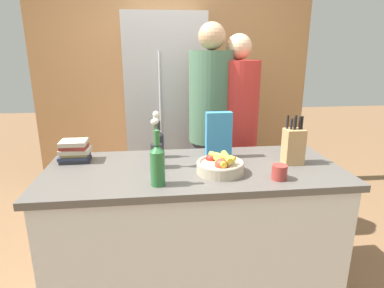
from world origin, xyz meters
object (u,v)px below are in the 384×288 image
(flower_vase, at_px, (156,149))
(coffee_mug, at_px, (279,172))
(knife_block, at_px, (293,145))
(bottle_vinegar, at_px, (158,164))
(bottle_oil, at_px, (159,143))
(person_in_blue, at_px, (236,128))
(refrigerator, at_px, (166,114))
(fruit_bowl, at_px, (220,166))
(book_stack, at_px, (75,151))
(cereal_box, at_px, (219,135))
(person_at_sink, at_px, (210,123))

(flower_vase, xyz_separation_m, coffee_mug, (0.67, -0.26, -0.08))
(knife_block, distance_m, bottle_vinegar, 0.88)
(flower_vase, height_order, bottle_oil, flower_vase)
(coffee_mug, bearing_deg, flower_vase, 158.49)
(person_in_blue, bearing_deg, knife_block, -81.84)
(refrigerator, height_order, fruit_bowl, refrigerator)
(knife_block, relative_size, book_stack, 1.55)
(flower_vase, xyz_separation_m, bottle_oil, (0.02, 0.19, -0.02))
(knife_block, bearing_deg, book_stack, 171.93)
(cereal_box, bearing_deg, bottle_vinegar, -134.29)
(knife_block, height_order, book_stack, knife_block)
(flower_vase, xyz_separation_m, cereal_box, (0.41, 0.15, 0.03))
(bottle_vinegar, distance_m, person_at_sink, 1.06)
(flower_vase, relative_size, coffee_mug, 3.04)
(knife_block, height_order, person_at_sink, person_at_sink)
(coffee_mug, bearing_deg, bottle_oil, 144.77)
(person_at_sink, bearing_deg, fruit_bowl, -121.75)
(refrigerator, distance_m, cereal_box, 1.30)
(cereal_box, height_order, person_at_sink, person_at_sink)
(flower_vase, xyz_separation_m, book_stack, (-0.52, 0.17, -0.05))
(bottle_oil, bearing_deg, book_stack, -177.72)
(flower_vase, height_order, person_in_blue, person_in_blue)
(knife_block, xyz_separation_m, flower_vase, (-0.85, 0.02, 0.00))
(fruit_bowl, bearing_deg, coffee_mug, -23.10)
(knife_block, relative_size, flower_vase, 0.88)
(coffee_mug, xyz_separation_m, bottle_vinegar, (-0.66, -0.00, 0.08))
(flower_vase, bearing_deg, person_in_blue, 46.43)
(person_in_blue, bearing_deg, book_stack, -161.88)
(fruit_bowl, height_order, person_at_sink, person_at_sink)
(flower_vase, relative_size, bottle_oil, 1.41)
(cereal_box, relative_size, person_in_blue, 0.18)
(cereal_box, distance_m, person_in_blue, 0.62)
(person_at_sink, height_order, person_in_blue, person_at_sink)
(flower_vase, bearing_deg, bottle_oil, 84.30)
(refrigerator, distance_m, person_at_sink, 0.79)
(bottle_oil, distance_m, bottle_vinegar, 0.46)
(fruit_bowl, xyz_separation_m, cereal_box, (0.04, 0.28, 0.11))
(fruit_bowl, xyz_separation_m, coffee_mug, (0.30, -0.13, -0.00))
(cereal_box, xyz_separation_m, bottle_vinegar, (-0.40, -0.41, -0.03))
(cereal_box, relative_size, book_stack, 1.54)
(refrigerator, bearing_deg, coffee_mug, -71.52)
(flower_vase, relative_size, book_stack, 1.77)
(fruit_bowl, distance_m, knife_block, 0.50)
(coffee_mug, bearing_deg, cereal_box, 122.29)
(knife_block, relative_size, coffee_mug, 2.67)
(refrigerator, bearing_deg, fruit_bowl, -80.65)
(coffee_mug, bearing_deg, person_at_sink, 102.79)
(bottle_oil, bearing_deg, coffee_mug, -35.23)
(cereal_box, bearing_deg, coffee_mug, -57.71)
(book_stack, bearing_deg, coffee_mug, -20.24)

